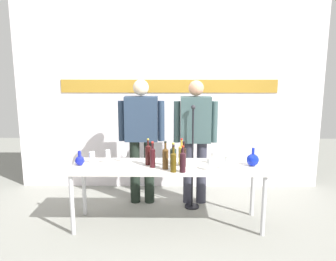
{
  "coord_description": "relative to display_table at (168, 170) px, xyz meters",
  "views": [
    {
      "loc": [
        0.05,
        -3.87,
        1.93
      ],
      "look_at": [
        0.0,
        0.15,
        1.15
      ],
      "focal_mm": 35.88,
      "sensor_mm": 36.0,
      "label": 1
    }
  ],
  "objects": [
    {
      "name": "wine_glass_left_2",
      "position": [
        -0.73,
        0.06,
        0.18
      ],
      "size": [
        0.06,
        0.06,
        0.17
      ],
      "color": "white",
      "rests_on": "display_table"
    },
    {
      "name": "decanter_blue_right",
      "position": [
        1.01,
        -0.02,
        0.14
      ],
      "size": [
        0.15,
        0.15,
        0.22
      ],
      "color": "#1024B3",
      "rests_on": "display_table"
    },
    {
      "name": "wine_glass_left_1",
      "position": [
        -0.54,
        0.13,
        0.17
      ],
      "size": [
        0.06,
        0.06,
        0.16
      ],
      "color": "white",
      "rests_on": "display_table"
    },
    {
      "name": "wine_bottle_0",
      "position": [
        -0.24,
        0.02,
        0.19
      ],
      "size": [
        0.07,
        0.07,
        0.32
      ],
      "color": "#340F0F",
      "rests_on": "display_table"
    },
    {
      "name": "wine_bottle_4",
      "position": [
        0.16,
        0.04,
        0.19
      ],
      "size": [
        0.07,
        0.07,
        0.32
      ],
      "color": "gold",
      "rests_on": "display_table"
    },
    {
      "name": "wine_glass_right_2",
      "position": [
        0.68,
        -0.16,
        0.18
      ],
      "size": [
        0.06,
        0.06,
        0.16
      ],
      "color": "white",
      "rests_on": "display_table"
    },
    {
      "name": "wine_bottle_2",
      "position": [
        0.17,
        -0.27,
        0.19
      ],
      "size": [
        0.07,
        0.07,
        0.3
      ],
      "color": "black",
      "rests_on": "display_table"
    },
    {
      "name": "wine_glass_left_0",
      "position": [
        -0.93,
        0.08,
        0.16
      ],
      "size": [
        0.07,
        0.07,
        0.14
      ],
      "color": "white",
      "rests_on": "display_table"
    },
    {
      "name": "wine_bottle_5",
      "position": [
        0.19,
        -0.05,
        0.19
      ],
      "size": [
        0.06,
        0.06,
        0.31
      ],
      "color": "black",
      "rests_on": "display_table"
    },
    {
      "name": "presenter_left",
      "position": [
        -0.37,
        0.69,
        0.32
      ],
      "size": [
        0.64,
        0.22,
        1.75
      ],
      "color": "black",
      "rests_on": "ground"
    },
    {
      "name": "display_table",
      "position": [
        0.0,
        0.0,
        0.0
      ],
      "size": [
        2.31,
        0.63,
        0.76
      ],
      "color": "silver",
      "rests_on": "ground"
    },
    {
      "name": "wine_glass_right_1",
      "position": [
        0.56,
        0.07,
        0.17
      ],
      "size": [
        0.07,
        0.07,
        0.14
      ],
      "color": "white",
      "rests_on": "display_table"
    },
    {
      "name": "wine_bottle_7",
      "position": [
        -0.18,
        -0.09,
        0.19
      ],
      "size": [
        0.06,
        0.06,
        0.31
      ],
      "color": "#341014",
      "rests_on": "display_table"
    },
    {
      "name": "presenter_right",
      "position": [
        0.37,
        0.69,
        0.3
      ],
      "size": [
        0.61,
        0.22,
        1.74
      ],
      "color": "#31313E",
      "rests_on": "ground"
    },
    {
      "name": "decanter_blue_left",
      "position": [
        -1.05,
        -0.02,
        0.12
      ],
      "size": [
        0.11,
        0.11,
        0.18
      ],
      "color": "#1720B7",
      "rests_on": "display_table"
    },
    {
      "name": "back_wall",
      "position": [
        0.0,
        1.38,
        0.8
      ],
      "size": [
        4.76,
        0.11,
        3.0
      ],
      "color": "white",
      "rests_on": "ground"
    },
    {
      "name": "microphone_stand",
      "position": [
        0.33,
        0.51,
        -0.23
      ],
      "size": [
        0.2,
        0.2,
        1.43
      ],
      "color": "black",
      "rests_on": "ground"
    },
    {
      "name": "ground_plane",
      "position": [
        0.0,
        0.0,
        -0.7
      ],
      "size": [
        10.0,
        10.0,
        0.0
      ],
      "primitive_type": "plane",
      "color": "gray"
    },
    {
      "name": "wine_bottle_1",
      "position": [
        0.06,
        -0.26,
        0.19
      ],
      "size": [
        0.07,
        0.07,
        0.31
      ],
      "color": "#49370B",
      "rests_on": "display_table"
    },
    {
      "name": "wine_bottle_3",
      "position": [
        -0.03,
        -0.15,
        0.2
      ],
      "size": [
        0.07,
        0.07,
        0.33
      ],
      "color": "#4A2E12",
      "rests_on": "display_table"
    },
    {
      "name": "wine_bottle_6",
      "position": [
        0.06,
        -0.08,
        0.19
      ],
      "size": [
        0.07,
        0.07,
        0.29
      ],
      "color": "#222E22",
      "rests_on": "display_table"
    },
    {
      "name": "wine_glass_right_0",
      "position": [
        0.48,
        -0.2,
        0.16
      ],
      "size": [
        0.07,
        0.07,
        0.14
      ],
      "color": "white",
      "rests_on": "display_table"
    }
  ]
}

